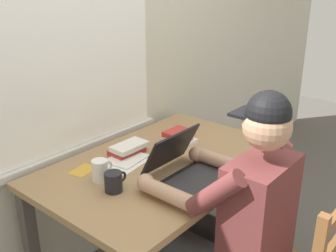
# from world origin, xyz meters

# --- Properties ---
(back_wall) EXTENTS (6.00, 0.08, 2.60)m
(back_wall) POSITION_xyz_m (-0.00, 0.50, 1.30)
(back_wall) COLOR beige
(back_wall) RESTS_ON ground
(desk) EXTENTS (1.29, 0.83, 0.74)m
(desk) POSITION_xyz_m (0.00, 0.00, 0.64)
(desk) COLOR #9E7A51
(desk) RESTS_ON ground
(seated_person) EXTENTS (0.50, 0.60, 1.25)m
(seated_person) POSITION_xyz_m (-0.10, -0.49, 0.69)
(seated_person) COLOR brown
(seated_person) RESTS_ON ground
(laptop) EXTENTS (0.33, 0.34, 0.21)m
(laptop) POSITION_xyz_m (-0.05, -0.19, 0.79)
(laptop) COLOR black
(laptop) RESTS_ON desk
(computer_mouse) EXTENTS (0.06, 0.10, 0.03)m
(computer_mouse) POSITION_xyz_m (0.19, -0.22, 0.75)
(computer_mouse) COLOR black
(computer_mouse) RESTS_ON desk
(coffee_mug_white) EXTENTS (0.11, 0.08, 0.10)m
(coffee_mug_white) POSITION_xyz_m (-0.34, 0.10, 0.79)
(coffee_mug_white) COLOR white
(coffee_mug_white) RESTS_ON desk
(coffee_mug_dark) EXTENTS (0.12, 0.08, 0.09)m
(coffee_mug_dark) POSITION_xyz_m (-0.37, -0.02, 0.78)
(coffee_mug_dark) COLOR black
(coffee_mug_dark) RESTS_ON desk
(book_stack_main) EXTENTS (0.20, 0.13, 0.06)m
(book_stack_main) POSITION_xyz_m (-0.05, 0.21, 0.77)
(book_stack_main) COLOR #BC332D
(book_stack_main) RESTS_ON desk
(book_stack_side) EXTENTS (0.20, 0.16, 0.08)m
(book_stack_side) POSITION_xyz_m (0.22, 0.08, 0.77)
(book_stack_side) COLOR white
(book_stack_side) RESTS_ON desk
(paper_pile_near_laptop) EXTENTS (0.22, 0.19, 0.01)m
(paper_pile_near_laptop) POSITION_xyz_m (-0.11, 0.16, 0.74)
(paper_pile_near_laptop) COLOR white
(paper_pile_near_laptop) RESTS_ON desk
(paper_pile_back_corner) EXTENTS (0.24, 0.23, 0.00)m
(paper_pile_back_corner) POSITION_xyz_m (-0.15, 0.15, 0.74)
(paper_pile_back_corner) COLOR white
(paper_pile_back_corner) RESTS_ON desk
(landscape_photo_print) EXTENTS (0.14, 0.11, 0.00)m
(landscape_photo_print) POSITION_xyz_m (-0.33, 0.24, 0.74)
(landscape_photo_print) COLOR gold
(landscape_photo_print) RESTS_ON desk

